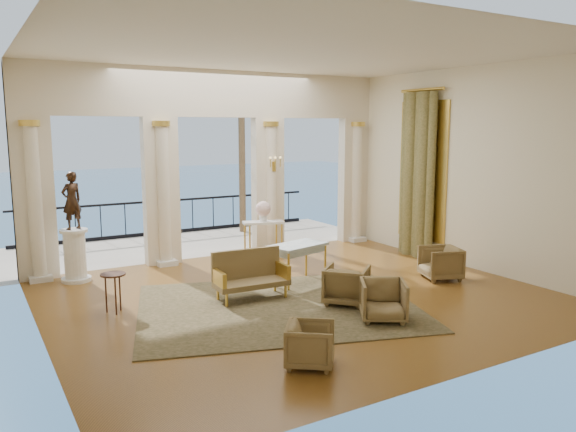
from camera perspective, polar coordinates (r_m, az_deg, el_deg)
floor at (r=10.73m, az=1.19°, el=-8.15°), size 9.00×9.00×0.00m
room_walls at (r=9.32m, az=4.87°, el=7.21°), size 9.00×9.00×9.00m
arcade at (r=13.67m, az=-7.23°, el=6.49°), size 9.00×0.56×4.50m
terrace at (r=15.82m, az=-9.87°, el=-2.85°), size 10.00×3.60×0.10m
balustrade at (r=17.23m, az=-11.79°, el=-0.39°), size 9.00×0.06×1.03m
palm_tree at (r=17.04m, az=-4.78°, el=12.09°), size 2.00×2.00×4.50m
sea at (r=69.55m, az=-25.64°, el=0.54°), size 160.00×160.00×0.00m
curtain at (r=14.12m, az=12.97°, el=4.12°), size 0.33×1.40×4.09m
window_frame at (r=14.24m, az=13.53°, el=4.47°), size 0.04×1.60×3.40m
wall_sconce at (r=14.02m, az=-1.41°, el=5.17°), size 0.30×0.11×0.33m
rug at (r=10.09m, az=-1.04°, el=-9.21°), size 5.74×5.04×0.02m
armchair_a at (r=7.68m, az=2.29°, el=-12.73°), size 0.85×0.85×0.64m
armchair_b at (r=9.48m, az=9.66°, el=-8.26°), size 0.98×0.96×0.75m
armchair_c at (r=12.23m, az=15.23°, el=-4.47°), size 0.91×0.94×0.76m
armchair_d at (r=10.25m, az=5.97°, el=-6.79°), size 1.02×1.02×0.77m
settee at (r=10.53m, az=-3.92°, el=-5.97°), size 1.39×0.65×0.91m
game_table at (r=11.43m, az=1.01°, el=-3.29°), size 1.32×0.93×0.82m
pedestal at (r=12.42m, az=-20.82°, el=-3.85°), size 0.60×0.60×1.10m
statue at (r=12.22m, az=-21.12°, el=1.47°), size 0.51×0.43×1.19m
console_table at (r=13.53m, az=-2.52°, el=-1.21°), size 1.04×0.65×0.93m
urn at (r=13.46m, az=-2.53°, el=0.62°), size 0.37×0.37×0.49m
side_table at (r=10.11m, az=-17.34°, el=-6.14°), size 0.43×0.43×0.69m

